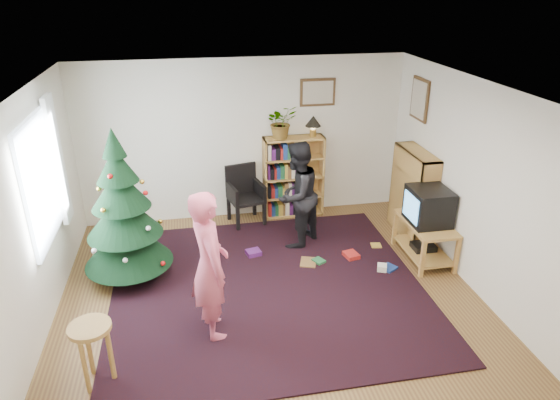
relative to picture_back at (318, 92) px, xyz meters
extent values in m
plane|color=brown|center=(-1.15, -2.48, -1.95)|extent=(5.00, 5.00, 0.00)
plane|color=white|center=(-1.15, -2.48, 0.55)|extent=(5.00, 5.00, 0.00)
cube|color=silver|center=(-1.15, 0.02, -0.70)|extent=(5.00, 0.02, 2.50)
cube|color=silver|center=(-1.15, -4.97, -0.70)|extent=(5.00, 0.02, 2.50)
cube|color=silver|center=(-3.65, -2.48, -0.70)|extent=(0.02, 5.00, 2.50)
cube|color=silver|center=(1.35, -2.48, -0.70)|extent=(0.02, 5.00, 2.50)
cube|color=black|center=(-1.15, -2.17, -1.94)|extent=(3.80, 3.60, 0.02)
cube|color=silver|center=(-3.62, -1.88, -0.45)|extent=(0.04, 1.20, 1.40)
cube|color=white|center=(-3.58, -1.18, -0.45)|extent=(0.06, 0.35, 1.60)
cube|color=#4C3319|center=(0.00, 0.00, 0.00)|extent=(0.55, 0.03, 0.42)
cube|color=beige|center=(0.00, 0.00, 0.00)|extent=(0.47, 0.01, 0.34)
cube|color=#4C3319|center=(1.33, -0.73, 0.00)|extent=(0.03, 0.50, 0.60)
cube|color=beige|center=(1.33, -0.73, 0.00)|extent=(0.01, 0.42, 0.52)
cylinder|color=#3F2816|center=(-2.85, -1.58, -1.84)|extent=(0.11, 0.11, 0.21)
cone|color=black|center=(-2.85, -1.58, -1.43)|extent=(1.10, 1.10, 0.62)
cone|color=black|center=(-2.85, -1.58, -1.06)|extent=(0.92, 0.92, 0.55)
cone|color=black|center=(-2.85, -1.58, -0.71)|extent=(0.71, 0.71, 0.49)
cone|color=black|center=(-2.85, -1.58, -0.41)|extent=(0.50, 0.50, 0.43)
cone|color=black|center=(-2.85, -1.58, -0.13)|extent=(0.28, 0.28, 0.35)
cube|color=#A2753A|center=(-0.39, -0.14, -1.30)|extent=(0.95, 0.30, 1.30)
cube|color=#A2753A|center=(-0.39, -0.14, -0.66)|extent=(0.95, 0.30, 0.03)
cube|color=#A2753A|center=(1.19, -1.12, -1.30)|extent=(0.30, 0.95, 1.30)
cube|color=#A2753A|center=(1.19, -1.12, -0.66)|extent=(0.30, 0.95, 0.03)
cube|color=#A2753A|center=(1.07, -1.85, -1.42)|extent=(0.53, 0.96, 0.04)
cube|color=#A2753A|center=(0.83, -2.30, -1.69)|extent=(0.05, 0.05, 0.51)
cube|color=#A2753A|center=(1.31, -2.30, -1.69)|extent=(0.05, 0.05, 0.51)
cube|color=#A2753A|center=(0.83, -1.40, -1.69)|extent=(0.05, 0.05, 0.51)
cube|color=#A2753A|center=(1.31, -1.40, -1.69)|extent=(0.05, 0.05, 0.51)
cube|color=#A2753A|center=(1.07, -1.85, -1.83)|extent=(0.49, 0.92, 0.03)
cube|color=black|center=(1.07, -1.85, -1.77)|extent=(0.30, 0.25, 0.08)
cube|color=black|center=(1.07, -1.85, -1.16)|extent=(0.50, 0.55, 0.48)
cube|color=#4F9BD9|center=(0.82, -1.85, -1.16)|extent=(0.01, 0.43, 0.34)
cube|color=black|center=(-1.18, -0.31, -1.54)|extent=(0.59, 0.59, 0.05)
cube|color=black|center=(-1.18, -0.09, -1.29)|extent=(0.49, 0.16, 0.50)
cube|color=black|center=(-1.40, -0.53, -1.75)|extent=(0.06, 0.06, 0.41)
cube|color=black|center=(-0.96, -0.53, -1.75)|extent=(0.06, 0.06, 0.41)
cube|color=black|center=(-1.40, -0.09, -1.75)|extent=(0.06, 0.06, 0.41)
cube|color=black|center=(-0.96, -0.09, -1.75)|extent=(0.06, 0.06, 0.41)
cylinder|color=#A2753A|center=(-3.00, -3.42, -1.32)|extent=(0.39, 0.39, 0.04)
cylinder|color=#A2753A|center=(-2.86, -3.42, -1.64)|extent=(0.05, 0.05, 0.61)
cylinder|color=#A2753A|center=(-3.07, -3.30, -1.64)|extent=(0.05, 0.05, 0.61)
cylinder|color=#A2753A|center=(-3.07, -3.55, -1.64)|extent=(0.05, 0.05, 0.61)
imported|color=#C54E66|center=(-1.87, -2.87, -1.12)|extent=(0.51, 0.68, 1.66)
imported|color=black|center=(-0.56, -1.13, -1.18)|extent=(0.94, 0.94, 1.54)
imported|color=gray|center=(-0.59, -0.14, -0.40)|extent=(0.55, 0.51, 0.51)
cylinder|color=#A57F33|center=(-0.09, -0.14, -0.60)|extent=(0.10, 0.10, 0.10)
sphere|color=#FFD88C|center=(-0.09, -0.14, -0.49)|extent=(0.10, 0.10, 0.10)
cone|color=black|center=(-0.09, -0.14, -0.41)|extent=(0.24, 0.24, 0.16)
cube|color=#A51E19|center=(0.10, -1.67, -1.91)|extent=(0.20, 0.20, 0.08)
cube|color=navy|center=(0.49, -2.06, -1.91)|extent=(0.20, 0.20, 0.08)
cube|color=#1E592D|center=(-0.37, -1.72, -1.91)|extent=(0.20, 0.20, 0.08)
cube|color=gold|center=(0.55, -1.45, -1.91)|extent=(0.20, 0.20, 0.08)
cube|color=brown|center=(-0.52, -1.71, -1.91)|extent=(0.20, 0.20, 0.08)
cube|color=beige|center=(0.39, -2.08, -1.91)|extent=(0.20, 0.20, 0.08)
cube|color=#4C1959|center=(-1.22, -1.36, -1.91)|extent=(0.20, 0.20, 0.08)
camera|label=1|loc=(-1.98, -7.35, 1.60)|focal=32.00mm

